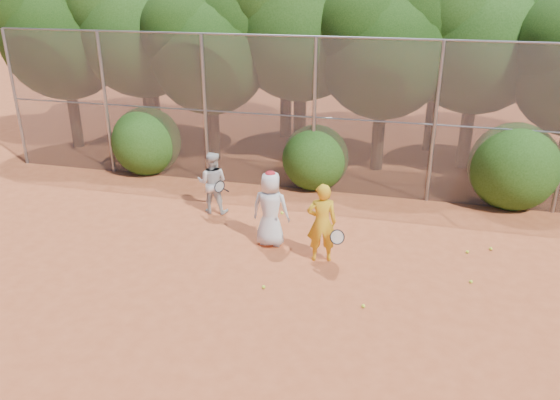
# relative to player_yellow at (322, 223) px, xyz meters

# --- Properties ---
(ground) EXTENTS (80.00, 80.00, 0.00)m
(ground) POSITION_rel_player_yellow_xyz_m (0.06, -2.20, -0.83)
(ground) COLOR #AC4B26
(ground) RESTS_ON ground
(fence_back) EXTENTS (20.05, 0.09, 4.03)m
(fence_back) POSITION_rel_player_yellow_xyz_m (-0.06, 3.80, 1.23)
(fence_back) COLOR gray
(fence_back) RESTS_ON ground
(tree_0) EXTENTS (4.38, 3.81, 6.00)m
(tree_0) POSITION_rel_player_yellow_xyz_m (-9.38, 5.84, 3.11)
(tree_0) COLOR black
(tree_0) RESTS_ON ground
(tree_1) EXTENTS (4.64, 4.03, 6.35)m
(tree_1) POSITION_rel_player_yellow_xyz_m (-6.88, 6.34, 3.34)
(tree_1) COLOR black
(tree_1) RESTS_ON ground
(tree_2) EXTENTS (3.99, 3.47, 5.47)m
(tree_2) POSITION_rel_player_yellow_xyz_m (-4.39, 5.64, 2.76)
(tree_2) COLOR black
(tree_2) RESTS_ON ground
(tree_3) EXTENTS (4.89, 4.26, 6.70)m
(tree_3) POSITION_rel_player_yellow_xyz_m (-1.88, 6.64, 3.57)
(tree_3) COLOR black
(tree_3) RESTS_ON ground
(tree_4) EXTENTS (4.19, 3.64, 5.73)m
(tree_4) POSITION_rel_player_yellow_xyz_m (0.61, 6.04, 2.93)
(tree_4) COLOR black
(tree_4) RESTS_ON ground
(tree_5) EXTENTS (4.51, 3.92, 6.17)m
(tree_5) POSITION_rel_player_yellow_xyz_m (3.12, 6.84, 3.22)
(tree_5) COLOR black
(tree_5) RESTS_ON ground
(tree_9) EXTENTS (4.83, 4.20, 6.62)m
(tree_9) POSITION_rel_player_yellow_xyz_m (-7.88, 8.64, 3.51)
(tree_9) COLOR black
(tree_9) RESTS_ON ground
(tree_10) EXTENTS (5.15, 4.48, 7.06)m
(tree_10) POSITION_rel_player_yellow_xyz_m (-2.87, 8.85, 3.80)
(tree_10) COLOR black
(tree_10) RESTS_ON ground
(tree_11) EXTENTS (4.64, 4.03, 6.35)m
(tree_11) POSITION_rel_player_yellow_xyz_m (2.12, 8.44, 3.34)
(tree_11) COLOR black
(tree_11) RESTS_ON ground
(bush_0) EXTENTS (2.00, 2.00, 2.00)m
(bush_0) POSITION_rel_player_yellow_xyz_m (-5.94, 4.10, 0.17)
(bush_0) COLOR #1C4210
(bush_0) RESTS_ON ground
(bush_1) EXTENTS (1.80, 1.80, 1.80)m
(bush_1) POSITION_rel_player_yellow_xyz_m (-0.94, 4.10, 0.07)
(bush_1) COLOR #1C4210
(bush_1) RESTS_ON ground
(bush_2) EXTENTS (2.20, 2.20, 2.20)m
(bush_2) POSITION_rel_player_yellow_xyz_m (4.06, 4.10, 0.27)
(bush_2) COLOR #1C4210
(bush_2) RESTS_ON ground
(player_yellow) EXTENTS (0.86, 0.60, 1.65)m
(player_yellow) POSITION_rel_player_yellow_xyz_m (0.00, 0.00, 0.00)
(player_yellow) COLOR gold
(player_yellow) RESTS_ON ground
(player_teen) EXTENTS (0.82, 0.54, 1.67)m
(player_teen) POSITION_rel_player_yellow_xyz_m (-1.18, 0.42, 0.01)
(player_teen) COLOR silver
(player_teen) RESTS_ON ground
(player_white) EXTENTS (0.88, 0.78, 1.52)m
(player_white) POSITION_rel_player_yellow_xyz_m (-3.00, 1.74, -0.06)
(player_white) COLOR silver
(player_white) RESTS_ON ground
(ball_0) EXTENTS (0.07, 0.07, 0.07)m
(ball_0) POSITION_rel_player_yellow_xyz_m (1.04, -1.54, -0.79)
(ball_0) COLOR #C4E329
(ball_0) RESTS_ON ground
(ball_1) EXTENTS (0.07, 0.07, 0.07)m
(ball_1) POSITION_rel_player_yellow_xyz_m (3.41, 1.31, -0.79)
(ball_1) COLOR #C4E329
(ball_1) RESTS_ON ground
(ball_2) EXTENTS (0.07, 0.07, 0.07)m
(ball_2) POSITION_rel_player_yellow_xyz_m (2.92, -0.21, -0.79)
(ball_2) COLOR #C4E329
(ball_2) RESTS_ON ground
(ball_3) EXTENTS (0.07, 0.07, 0.07)m
(ball_3) POSITION_rel_player_yellow_xyz_m (-0.82, -1.37, -0.79)
(ball_3) COLOR #C4E329
(ball_3) RESTS_ON ground
(ball_4) EXTENTS (0.07, 0.07, 0.07)m
(ball_4) POSITION_rel_player_yellow_xyz_m (2.92, 1.03, -0.79)
(ball_4) COLOR #C4E329
(ball_4) RESTS_ON ground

